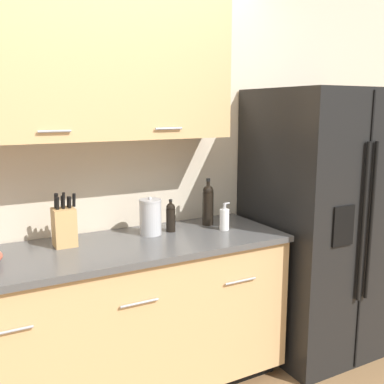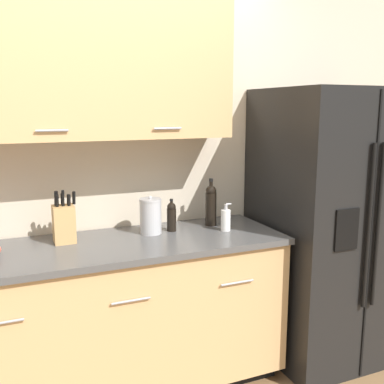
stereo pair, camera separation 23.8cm
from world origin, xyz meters
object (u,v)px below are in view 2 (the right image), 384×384
at_px(soap_dispenser, 226,220).
at_px(oil_bottle, 172,216).
at_px(refrigerator, 327,225).
at_px(wine_bottle, 211,204).
at_px(steel_canister, 151,216).
at_px(knife_block, 64,223).

bearing_deg(soap_dispenser, oil_bottle, 158.18).
distance_m(refrigerator, wine_bottle, 0.80).
bearing_deg(steel_canister, oil_bottle, 0.75).
distance_m(wine_bottle, soap_dispenser, 0.17).
xyz_separation_m(knife_block, steel_canister, (0.50, -0.01, -0.00)).
height_order(refrigerator, steel_canister, refrigerator).
bearing_deg(wine_bottle, refrigerator, -14.76).
height_order(wine_bottle, steel_canister, wine_bottle).
height_order(soap_dispenser, oil_bottle, oil_bottle).
bearing_deg(steel_canister, knife_block, 178.36).
bearing_deg(wine_bottle, knife_block, -179.03).
distance_m(knife_block, wine_bottle, 0.90).
bearing_deg(steel_canister, soap_dispenser, -15.39).
bearing_deg(soap_dispenser, wine_bottle, 100.94).
bearing_deg(soap_dispenser, steel_canister, 164.61).
distance_m(oil_bottle, steel_canister, 0.13).
relative_size(knife_block, steel_canister, 1.32).
distance_m(soap_dispenser, oil_bottle, 0.33).
height_order(refrigerator, soap_dispenser, refrigerator).
distance_m(soap_dispenser, steel_canister, 0.46).
xyz_separation_m(knife_block, oil_bottle, (0.63, -0.01, -0.02)).
height_order(knife_block, oil_bottle, knife_block).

